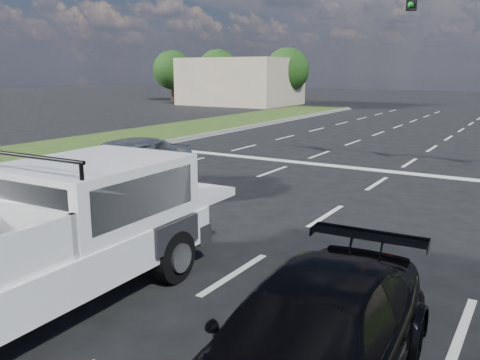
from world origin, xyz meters
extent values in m
plane|color=black|center=(0.00, 0.00, 0.00)|extent=(160.00, 160.00, 0.00)
cube|color=silver|center=(-5.25, 6.00, 0.01)|extent=(0.12, 60.00, 0.01)
cube|color=silver|center=(-1.75, 6.00, 0.01)|extent=(0.12, 60.00, 0.01)
cube|color=silver|center=(1.75, 6.00, 0.01)|extent=(0.12, 60.00, 0.01)
cube|color=silver|center=(-8.80, 6.00, 0.01)|extent=(0.15, 60.00, 0.01)
cube|color=silver|center=(0.00, 10.00, 0.01)|extent=(17.00, 0.45, 0.01)
cube|color=#254214|center=(-11.50, 6.00, 0.05)|extent=(5.00, 60.00, 0.10)
cube|color=gray|center=(-9.05, 6.00, 0.07)|extent=(0.15, 60.00, 0.14)
cube|color=#C7B598|center=(-20.00, 36.00, 2.20)|extent=(10.00, 8.00, 4.40)
cylinder|color=#332114|center=(-30.00, 38.00, 1.08)|extent=(0.44, 0.44, 2.16)
sphere|color=#11330D|center=(-30.00, 38.00, 3.30)|extent=(4.20, 4.20, 4.20)
cylinder|color=#332114|center=(-24.00, 38.00, 1.08)|extent=(0.44, 0.44, 2.16)
sphere|color=#11330D|center=(-24.00, 38.00, 3.30)|extent=(4.20, 4.20, 4.20)
cylinder|color=#332114|center=(-16.00, 38.00, 1.08)|extent=(0.44, 0.44, 2.16)
sphere|color=#11330D|center=(-16.00, 38.00, 3.30)|extent=(4.20, 4.20, 4.20)
cylinder|color=black|center=(-0.87, -0.80, 0.42)|extent=(0.33, 0.85, 0.84)
cylinder|color=black|center=(1.06, -0.74, 0.42)|extent=(0.33, 0.85, 0.84)
cube|color=white|center=(0.15, -2.76, 0.73)|extent=(2.26, 5.92, 0.58)
cube|color=white|center=(0.11, -1.38, 1.49)|extent=(2.11, 2.60, 0.95)
cube|color=black|center=(0.14, -2.63, 1.53)|extent=(1.72, 0.08, 0.69)
cylinder|color=black|center=(0.14, -2.48, 2.19)|extent=(1.99, 0.11, 0.06)
imported|color=silver|center=(-3.79, 3.29, 0.77)|extent=(2.03, 4.62, 1.55)
imported|color=black|center=(4.16, -2.46, 0.64)|extent=(2.00, 4.50, 1.28)
camera|label=1|loc=(5.92, -6.66, 3.30)|focal=38.00mm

